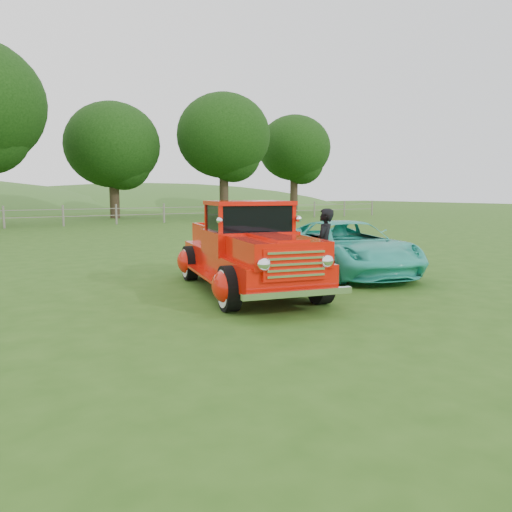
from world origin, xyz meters
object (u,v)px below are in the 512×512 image
tree_near_east (113,145)px  tree_mid_east (224,136)px  red_pickup (248,251)px  man (324,246)px  tree_far_east (294,148)px  teal_sedan (347,247)px

tree_near_east → tree_mid_east: tree_mid_east is taller
tree_mid_east → red_pickup: bearing=-117.7°
tree_mid_east → man: tree_mid_east is taller
tree_near_east → tree_mid_east: (8.00, -2.00, 0.93)m
tree_mid_east → tree_far_east: (9.00, 3.00, -0.31)m
tree_mid_east → red_pickup: tree_mid_east is taller
red_pickup → man: (1.81, -0.15, 0.01)m
man → tree_near_east: bearing=-132.4°
tree_far_east → red_pickup: bearing=-127.9°
tree_near_east → tree_far_east: size_ratio=0.94×
tree_near_east → man: size_ratio=5.20×
tree_far_east → man: bearing=-125.5°
man → teal_sedan: bearing=174.4°
red_pickup → man: 1.82m
red_pickup → man: bearing=8.1°
tree_far_east → teal_sedan: bearing=-124.4°
red_pickup → teal_sedan: 3.18m
tree_mid_east → man: size_ratio=5.89×
tree_near_east → red_pickup: (-5.72, -28.17, -4.45)m
tree_near_east → tree_far_east: bearing=3.4°
tree_far_east → red_pickup: tree_far_east is taller
red_pickup → man: size_ratio=3.27×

